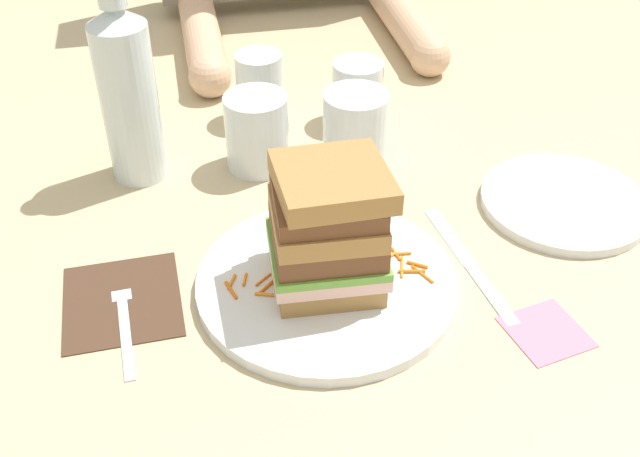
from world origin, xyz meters
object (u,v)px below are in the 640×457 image
fork (123,313)px  empty_tumbler_1 (357,92)px  water_bottle (128,92)px  napkin_dark (122,300)px  juice_glass (355,134)px  main_plate (326,281)px  empty_tumbler_0 (257,132)px  empty_tumbler_2 (260,86)px  napkin_pink (546,331)px  knife (471,266)px  sandwich (327,227)px  side_plate (564,202)px

fork → empty_tumbler_1: (0.32, 0.33, 0.04)m
water_bottle → napkin_dark: bearing=-96.0°
juice_glass → water_bottle: bearing=172.5°
main_plate → empty_tumbler_0: (-0.04, 0.24, 0.04)m
water_bottle → empty_tumbler_2: water_bottle is taller
napkin_dark → empty_tumbler_1: size_ratio=1.51×
water_bottle → napkin_pink: bearing=-43.6°
fork → knife: fork is taller
empty_tumbler_0 → fork: bearing=-124.7°
napkin_pink → fork: bearing=165.4°
sandwich → juice_glass: bearing=69.3°
empty_tumbler_0 → empty_tumbler_2: 0.12m
fork → empty_tumbler_2: bearing=62.6°
empty_tumbler_1 → fork: bearing=-133.9°
empty_tumbler_1 → juice_glass: bearing=-105.2°
empty_tumbler_1 → empty_tumbler_0: bearing=-149.9°
napkin_dark → knife: size_ratio=0.65×
empty_tumbler_2 → napkin_pink: (0.21, -0.47, -0.05)m
napkin_dark → napkin_pink: bearing=-17.5°
main_plate → juice_glass: juice_glass is taller
empty_tumbler_0 → empty_tumbler_1: (0.15, 0.09, -0.01)m
main_plate → napkin_dark: bearing=174.9°
main_plate → napkin_dark: size_ratio=2.08×
juice_glass → empty_tumbler_1: size_ratio=1.17×
main_plate → napkin_pink: (0.20, -0.11, -0.01)m
empty_tumbler_2 → napkin_pink: empty_tumbler_2 is taller
main_plate → water_bottle: (-0.18, 0.25, 0.11)m
juice_glass → empty_tumbler_0: juice_glass is taller
main_plate → water_bottle: bearing=126.0°
main_plate → empty_tumbler_1: bearing=70.9°
fork → empty_tumbler_1: 0.46m
sandwich → napkin_dark: bearing=174.8°
juice_glass → empty_tumbler_2: juice_glass is taller
sandwich → empty_tumbler_0: bearing=98.7°
fork → juice_glass: juice_glass is taller
knife → juice_glass: juice_glass is taller
napkin_pink → water_bottle: bearing=136.4°
side_plate → napkin_pink: side_plate is taller
main_plate → napkin_dark: (-0.21, 0.02, -0.01)m
napkin_dark → napkin_pink: 0.43m
napkin_dark → napkin_pink: same height
sandwich → knife: bearing=-0.5°
empty_tumbler_1 → empty_tumbler_2: 0.13m
napkin_dark → empty_tumbler_0: empty_tumbler_0 is taller
empty_tumbler_2 → main_plate: bearing=-87.5°
main_plate → sandwich: (0.00, -0.00, 0.07)m
water_bottle → sandwich: bearing=-53.9°
napkin_dark → main_plate: bearing=-5.1°
napkin_dark → juice_glass: juice_glass is taller
napkin_dark → empty_tumbler_1: 0.45m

